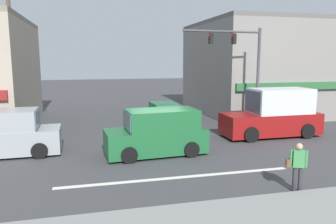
{
  "coord_description": "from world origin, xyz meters",
  "views": [
    {
      "loc": [
        -3.19,
        -14.8,
        4.38
      ],
      "look_at": [
        0.95,
        2.0,
        1.6
      ],
      "focal_mm": 35.0,
      "sensor_mm": 36.0,
      "label": 1
    }
  ],
  "objects_px": {
    "traffic_light_mast": "(244,63)",
    "van_waiting_far": "(5,134)",
    "utility_pole_far_right": "(249,67)",
    "box_truck_approaching_near": "(274,115)",
    "van_parked_curbside": "(158,133)",
    "sedan_crossing_rightbound": "(164,116)",
    "utility_pole_near_left": "(12,60)",
    "pedestrian_foreground_with_bag": "(297,164)"
  },
  "relations": [
    {
      "from": "box_truck_approaching_near",
      "to": "utility_pole_near_left",
      "type": "bearing_deg",
      "value": 167.18
    },
    {
      "from": "van_parked_curbside",
      "to": "sedan_crossing_rightbound",
      "type": "height_order",
      "value": "van_parked_curbside"
    },
    {
      "from": "utility_pole_near_left",
      "to": "box_truck_approaching_near",
      "type": "distance_m",
      "value": 14.98
    },
    {
      "from": "sedan_crossing_rightbound",
      "to": "utility_pole_far_right",
      "type": "bearing_deg",
      "value": 3.06
    },
    {
      "from": "traffic_light_mast",
      "to": "van_waiting_far",
      "type": "relative_size",
      "value": 1.34
    },
    {
      "from": "van_parked_curbside",
      "to": "sedan_crossing_rightbound",
      "type": "xyz_separation_m",
      "value": [
        1.76,
        6.27,
        -0.29
      ]
    },
    {
      "from": "van_parked_curbside",
      "to": "utility_pole_far_right",
      "type": "bearing_deg",
      "value": 39.57
    },
    {
      "from": "utility_pole_far_right",
      "to": "utility_pole_near_left",
      "type": "bearing_deg",
      "value": -174.96
    },
    {
      "from": "utility_pole_near_left",
      "to": "van_waiting_far",
      "type": "distance_m",
      "value": 5.05
    },
    {
      "from": "utility_pole_far_right",
      "to": "sedan_crossing_rightbound",
      "type": "distance_m",
      "value": 6.98
    },
    {
      "from": "van_parked_curbside",
      "to": "van_waiting_far",
      "type": "distance_m",
      "value": 6.96
    },
    {
      "from": "utility_pole_far_right",
      "to": "van_parked_curbside",
      "type": "xyz_separation_m",
      "value": [
        -7.99,
        -6.61,
        -2.83
      ]
    },
    {
      "from": "utility_pole_far_right",
      "to": "box_truck_approaching_near",
      "type": "distance_m",
      "value": 5.31
    },
    {
      "from": "utility_pole_far_right",
      "to": "van_parked_curbside",
      "type": "relative_size",
      "value": 1.56
    },
    {
      "from": "utility_pole_far_right",
      "to": "traffic_light_mast",
      "type": "bearing_deg",
      "value": -122.22
    },
    {
      "from": "pedestrian_foreground_with_bag",
      "to": "van_parked_curbside",
      "type": "bearing_deg",
      "value": 123.77
    },
    {
      "from": "van_parked_curbside",
      "to": "box_truck_approaching_near",
      "type": "bearing_deg",
      "value": 15.6
    },
    {
      "from": "utility_pole_far_right",
      "to": "van_waiting_far",
      "type": "xyz_separation_m",
      "value": [
        -14.8,
        -5.11,
        -2.83
      ]
    },
    {
      "from": "traffic_light_mast",
      "to": "sedan_crossing_rightbound",
      "type": "distance_m",
      "value": 6.17
    },
    {
      "from": "van_parked_curbside",
      "to": "sedan_crossing_rightbound",
      "type": "bearing_deg",
      "value": 74.31
    },
    {
      "from": "utility_pole_near_left",
      "to": "pedestrian_foreground_with_bag",
      "type": "relative_size",
      "value": 5.02
    },
    {
      "from": "utility_pole_far_right",
      "to": "traffic_light_mast",
      "type": "relative_size",
      "value": 1.19
    },
    {
      "from": "utility_pole_far_right",
      "to": "sedan_crossing_rightbound",
      "type": "height_order",
      "value": "utility_pole_far_right"
    },
    {
      "from": "utility_pole_far_right",
      "to": "traffic_light_mast",
      "type": "xyz_separation_m",
      "value": [
        -2.09,
        -3.31,
        0.34
      ]
    },
    {
      "from": "van_parked_curbside",
      "to": "pedestrian_foreground_with_bag",
      "type": "bearing_deg",
      "value": -56.23
    },
    {
      "from": "utility_pole_far_right",
      "to": "van_parked_curbside",
      "type": "distance_m",
      "value": 10.75
    },
    {
      "from": "van_parked_curbside",
      "to": "sedan_crossing_rightbound",
      "type": "distance_m",
      "value": 6.52
    },
    {
      "from": "traffic_light_mast",
      "to": "van_waiting_far",
      "type": "distance_m",
      "value": 13.22
    },
    {
      "from": "traffic_light_mast",
      "to": "van_parked_curbside",
      "type": "bearing_deg",
      "value": -150.84
    },
    {
      "from": "utility_pole_far_right",
      "to": "pedestrian_foreground_with_bag",
      "type": "height_order",
      "value": "utility_pole_far_right"
    },
    {
      "from": "sedan_crossing_rightbound",
      "to": "van_waiting_far",
      "type": "bearing_deg",
      "value": -150.85
    },
    {
      "from": "utility_pole_near_left",
      "to": "van_waiting_far",
      "type": "xyz_separation_m",
      "value": [
        0.23,
        -3.78,
        -3.34
      ]
    },
    {
      "from": "utility_pole_near_left",
      "to": "utility_pole_far_right",
      "type": "distance_m",
      "value": 15.09
    },
    {
      "from": "traffic_light_mast",
      "to": "box_truck_approaching_near",
      "type": "bearing_deg",
      "value": -43.13
    },
    {
      "from": "utility_pole_far_right",
      "to": "box_truck_approaching_near",
      "type": "height_order",
      "value": "utility_pole_far_right"
    },
    {
      "from": "sedan_crossing_rightbound",
      "to": "van_waiting_far",
      "type": "relative_size",
      "value": 0.9
    },
    {
      "from": "utility_pole_near_left",
      "to": "utility_pole_far_right",
      "type": "height_order",
      "value": "utility_pole_near_left"
    },
    {
      "from": "utility_pole_near_left",
      "to": "van_waiting_far",
      "type": "relative_size",
      "value": 1.81
    },
    {
      "from": "utility_pole_far_right",
      "to": "sedan_crossing_rightbound",
      "type": "xyz_separation_m",
      "value": [
        -6.23,
        -0.33,
        -3.12
      ]
    },
    {
      "from": "box_truck_approaching_near",
      "to": "pedestrian_foreground_with_bag",
      "type": "xyz_separation_m",
      "value": [
        -3.67,
        -7.4,
        -0.3
      ]
    },
    {
      "from": "utility_pole_near_left",
      "to": "box_truck_approaching_near",
      "type": "height_order",
      "value": "utility_pole_near_left"
    },
    {
      "from": "box_truck_approaching_near",
      "to": "pedestrian_foreground_with_bag",
      "type": "height_order",
      "value": "box_truck_approaching_near"
    }
  ]
}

